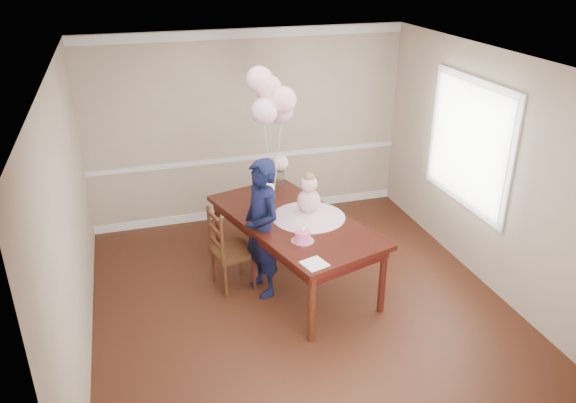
{
  "coord_description": "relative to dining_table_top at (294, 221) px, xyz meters",
  "views": [
    {
      "loc": [
        -1.65,
        -4.94,
        3.71
      ],
      "look_at": [
        0.01,
        0.58,
        1.05
      ],
      "focal_mm": 35.0,
      "sensor_mm": 36.0,
      "label": 1
    }
  ],
  "objects": [
    {
      "name": "floor",
      "position": [
        -0.07,
        -0.55,
        -0.81
      ],
      "size": [
        4.5,
        5.0,
        0.0
      ],
      "primitive_type": "cube",
      "color": "black",
      "rests_on": "ground"
    },
    {
      "name": "ceiling",
      "position": [
        -0.07,
        -0.55,
        1.89
      ],
      "size": [
        4.5,
        5.0,
        0.02
      ],
      "primitive_type": "cube",
      "color": "white",
      "rests_on": "wall_back"
    },
    {
      "name": "wall_back",
      "position": [
        -0.07,
        1.95,
        0.54
      ],
      "size": [
        4.5,
        0.02,
        2.7
      ],
      "primitive_type": "cube",
      "color": "tan",
      "rests_on": "floor"
    },
    {
      "name": "wall_front",
      "position": [
        -0.07,
        -3.05,
        0.54
      ],
      "size": [
        4.5,
        0.02,
        2.7
      ],
      "primitive_type": "cube",
      "color": "tan",
      "rests_on": "floor"
    },
    {
      "name": "wall_left",
      "position": [
        -2.32,
        -0.55,
        0.54
      ],
      "size": [
        0.02,
        5.0,
        2.7
      ],
      "primitive_type": "cube",
      "color": "tan",
      "rests_on": "floor"
    },
    {
      "name": "wall_right",
      "position": [
        2.18,
        -0.55,
        0.54
      ],
      "size": [
        0.02,
        5.0,
        2.7
      ],
      "primitive_type": "cube",
      "color": "tan",
      "rests_on": "floor"
    },
    {
      "name": "chair_rail_trim",
      "position": [
        -0.07,
        1.94,
        0.09
      ],
      "size": [
        4.5,
        0.02,
        0.07
      ],
      "primitive_type": "cube",
      "color": "white",
      "rests_on": "wall_back"
    },
    {
      "name": "crown_molding",
      "position": [
        -0.07,
        1.94,
        1.82
      ],
      "size": [
        4.5,
        0.02,
        0.12
      ],
      "primitive_type": "cube",
      "color": "silver",
      "rests_on": "wall_back"
    },
    {
      "name": "baseboard_trim",
      "position": [
        -0.07,
        1.94,
        -0.75
      ],
      "size": [
        4.5,
        0.02,
        0.12
      ],
      "primitive_type": "cube",
      "color": "white",
      "rests_on": "floor"
    },
    {
      "name": "window_frame",
      "position": [
        2.16,
        -0.05,
        0.74
      ],
      "size": [
        0.02,
        1.66,
        1.56
      ],
      "primitive_type": "cube",
      "color": "white",
      "rests_on": "wall_right"
    },
    {
      "name": "window_blinds",
      "position": [
        2.14,
        -0.05,
        0.74
      ],
      "size": [
        0.01,
        1.5,
        1.4
      ],
      "primitive_type": "cube",
      "color": "white",
      "rests_on": "wall_right"
    },
    {
      "name": "dining_table_top",
      "position": [
        0.0,
        0.0,
        0.0
      ],
      "size": [
        1.71,
        2.46,
        0.06
      ],
      "primitive_type": "cube",
      "rotation": [
        0.0,
        0.0,
        0.29
      ],
      "color": "black",
      "rests_on": "table_leg_fl"
    },
    {
      "name": "table_apron",
      "position": [
        0.0,
        0.0,
        -0.08
      ],
      "size": [
        1.57,
        2.32,
        0.11
      ],
      "primitive_type": "cube",
      "rotation": [
        0.0,
        0.0,
        0.29
      ],
      "color": "black",
      "rests_on": "table_leg_fl"
    },
    {
      "name": "table_leg_fl",
      "position": [
        -0.16,
        -1.12,
        -0.42
      ],
      "size": [
        0.1,
        0.1,
        0.78
      ],
      "primitive_type": "cylinder",
      "rotation": [
        0.0,
        0.0,
        0.29
      ],
      "color": "black",
      "rests_on": "floor"
    },
    {
      "name": "table_leg_fr",
      "position": [
        0.74,
        -0.85,
        -0.42
      ],
      "size": [
        0.1,
        0.1,
        0.78
      ],
      "primitive_type": "cylinder",
      "rotation": [
        0.0,
        0.0,
        0.29
      ],
      "color": "black",
      "rests_on": "floor"
    },
    {
      "name": "table_leg_bl",
      "position": [
        -0.74,
        0.85,
        -0.42
      ],
      "size": [
        0.1,
        0.1,
        0.78
      ],
      "primitive_type": "cylinder",
      "rotation": [
        0.0,
        0.0,
        0.29
      ],
      "color": "black",
      "rests_on": "floor"
    },
    {
      "name": "table_leg_br",
      "position": [
        0.16,
        1.12,
        -0.42
      ],
      "size": [
        0.1,
        0.1,
        0.78
      ],
      "primitive_type": "cylinder",
      "rotation": [
        0.0,
        0.0,
        0.29
      ],
      "color": "black",
      "rests_on": "floor"
    },
    {
      "name": "baby_skirt",
      "position": [
        0.18,
        -0.01,
        0.08
      ],
      "size": [
        1.06,
        1.06,
        0.11
      ],
      "primitive_type": "cone",
      "rotation": [
        0.0,
        0.0,
        0.29
      ],
      "color": "#E2A6C0",
      "rests_on": "dining_table_top"
    },
    {
      "name": "baby_torso",
      "position": [
        0.18,
        -0.01,
        0.23
      ],
      "size": [
        0.27,
        0.27,
        0.27
      ],
      "primitive_type": "sphere",
      "color": "pink",
      "rests_on": "baby_skirt"
    },
    {
      "name": "baby_head",
      "position": [
        0.18,
        -0.01,
        0.44
      ],
      "size": [
        0.19,
        0.19,
        0.19
      ],
      "primitive_type": "sphere",
      "color": "beige",
      "rests_on": "baby_torso"
    },
    {
      "name": "baby_hair",
      "position": [
        0.18,
        -0.01,
        0.51
      ],
      "size": [
        0.13,
        0.13,
        0.13
      ],
      "primitive_type": "sphere",
      "color": "brown",
      "rests_on": "baby_head"
    },
    {
      "name": "cake_platter",
      "position": [
        -0.07,
        -0.55,
        0.03
      ],
      "size": [
        0.31,
        0.31,
        0.01
      ],
      "primitive_type": "cylinder",
      "rotation": [
        0.0,
        0.0,
        0.29
      ],
      "color": "silver",
      "rests_on": "dining_table_top"
    },
    {
      "name": "birthday_cake",
      "position": [
        -0.07,
        -0.55,
        0.09
      ],
      "size": [
        0.21,
        0.21,
        0.11
      ],
      "primitive_type": "cylinder",
      "rotation": [
        0.0,
        0.0,
        0.29
      ],
      "color": "#E64889",
      "rests_on": "cake_platter"
    },
    {
      "name": "cake_flower_a",
      "position": [
        -0.07,
        -0.55,
        0.17
      ],
      "size": [
        0.03,
        0.03,
        0.03
      ],
      "primitive_type": "sphere",
      "color": "white",
      "rests_on": "birthday_cake"
    },
    {
      "name": "cake_flower_b",
      "position": [
        -0.05,
        -0.52,
        0.17
      ],
      "size": [
        0.03,
        0.03,
        0.03
      ],
      "primitive_type": "sphere",
      "color": "white",
      "rests_on": "birthday_cake"
    },
    {
      "name": "rose_vase_near",
      "position": [
        -0.26,
        0.27,
        0.12
      ],
      "size": [
        0.14,
        0.14,
        0.18
      ],
      "primitive_type": "cylinder",
      "rotation": [
        0.0,
        0.0,
        0.29
      ],
      "color": "silver",
      "rests_on": "dining_table_top"
    },
    {
      "name": "roses_near",
      "position": [
        -0.26,
        0.27,
        0.32
      ],
      "size": [
        0.21,
        0.21,
        0.21
      ],
      "primitive_type": "sphere",
      "color": "silver",
      "rests_on": "rose_vase_near"
    },
    {
      "name": "rose_vase_far",
      "position": [
        0.14,
        1.03,
        0.12
      ],
      "size": [
        0.14,
        0.14,
        0.18
      ],
      "primitive_type": "cylinder",
      "rotation": [
        0.0,
        0.0,
        0.29
      ],
      "color": "silver",
      "rests_on": "dining_table_top"
    },
    {
      "name": "roses_far",
      "position": [
        0.14,
        1.03,
        0.32
      ],
      "size": [
        0.21,
        0.21,
        0.21
      ],
      "primitive_type": "sphere",
      "color": "#FCD3DD",
      "rests_on": "rose_vase_far"
    },
    {
      "name": "napkin",
      "position": [
        -0.1,
        -1.02,
        0.03
      ],
      "size": [
        0.28,
        0.28,
        0.01
      ],
      "primitive_type": "cube",
      "rotation": [
        0.0,
        0.0,
        0.29
      ],
      "color": "white",
      "rests_on": "dining_table_top"
    },
    {
      "name": "balloon_weight",
      "position": [
        -0.07,
        0.62,
        0.04
      ],
      "size": [
        0.06,
        0.06,
        0.02
      ],
      "primitive_type": "cylinder",
      "rotation": [
        0.0,
        0.0,
        0.29
      ],
      "color": "#B7B7BB",
      "rests_on": "dining_table_top"
    },
    {
      "name": "balloon_a",
      "position": [
        -0.18,
        0.59,
        1.15
      ],
      "size": [
        0.31,
        0.31,
        0.31
      ],
      "primitive_type": "sphere",
      "color": "#FEB3D8",
      "rests_on": "balloon_ribbon_a"
    },
    {
      "name": "balloon_b",
      "position": [
        0.06,
        0.6,
        1.26
      ],
      "size": [
        0.31,
        0.31,
        0.31
      ],
      "primitive_type": "sphere",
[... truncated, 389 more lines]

